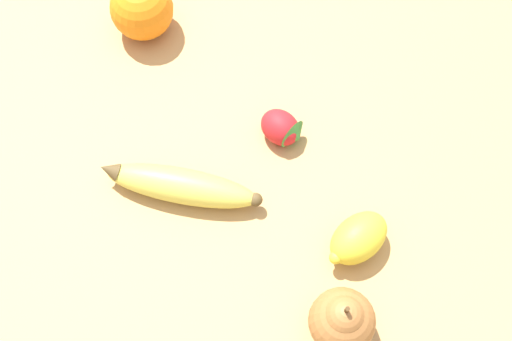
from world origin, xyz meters
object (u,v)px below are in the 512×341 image
lemon (358,238)px  banana (180,185)px  pear (342,320)px  orange (142,9)px  strawberry (283,129)px

lemon → banana: bearing=167.1°
pear → lemon: bearing=81.2°
banana → pear: (0.20, -0.15, 0.02)m
orange → pear: bearing=-54.1°
banana → pear: 0.25m
pear → strawberry: bearing=109.1°
banana → orange: 0.26m
strawberry → lemon: bearing=-17.8°
pear → lemon: size_ratio=1.01×
orange → strawberry: 0.26m
orange → lemon: orange is taller
orange → pear: size_ratio=0.92×
orange → lemon: size_ratio=0.93×
orange → strawberry: (0.20, -0.15, -0.02)m
pear → strawberry: size_ratio=1.29×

